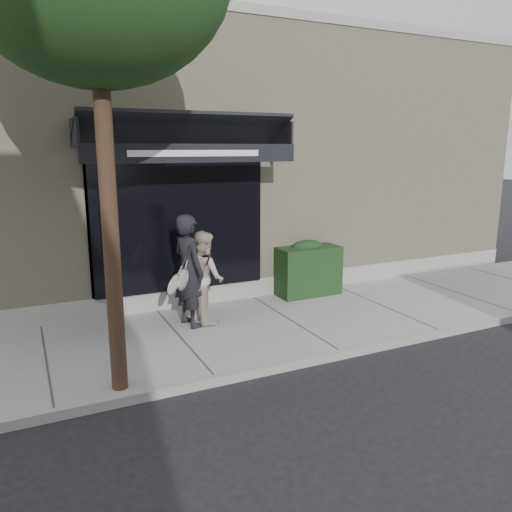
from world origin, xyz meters
TOP-DOWN VIEW (x-y plane):
  - ground at (0.00, 0.00)m, footprint 80.00×80.00m
  - sidewalk at (0.00, 0.00)m, footprint 20.00×3.00m
  - curb at (0.00, -1.55)m, footprint 20.00×0.10m
  - building_facade at (-0.01, 4.96)m, footprint 14.30×8.04m
  - hedge at (1.10, 1.25)m, footprint 1.30×0.70m
  - pedestrian_front at (-1.68, 0.51)m, footprint 0.79×0.97m
  - pedestrian_back at (-1.37, 0.59)m, footprint 0.69×0.87m

SIDE VIEW (x-z plane):
  - ground at x=0.00m, z-range 0.00..0.00m
  - sidewalk at x=0.00m, z-range 0.00..0.12m
  - curb at x=0.00m, z-range 0.00..0.14m
  - hedge at x=1.10m, z-range 0.09..1.23m
  - pedestrian_back at x=-1.37m, z-range 0.12..1.72m
  - pedestrian_front at x=-1.68m, z-range 0.12..2.03m
  - building_facade at x=-0.01m, z-range -0.08..5.56m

